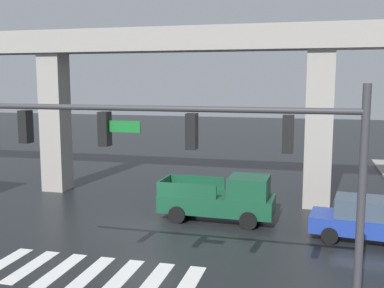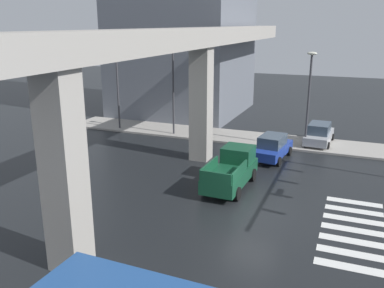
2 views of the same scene
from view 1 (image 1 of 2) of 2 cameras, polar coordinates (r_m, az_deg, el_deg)
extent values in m
plane|color=black|center=(20.01, -6.25, -10.38)|extent=(120.00, 120.00, 0.00)
cube|color=silver|center=(17.63, -22.35, -13.50)|extent=(0.55, 2.80, 0.01)
cube|color=silver|center=(17.02, -19.28, -14.12)|extent=(0.55, 2.80, 0.01)
cube|color=silver|center=(16.47, -15.99, -14.74)|extent=(0.55, 2.80, 0.01)
cube|color=silver|center=(15.97, -12.46, -15.35)|extent=(0.55, 2.80, 0.01)
cube|color=silver|center=(15.54, -8.69, -15.94)|extent=(0.55, 2.80, 0.01)
cube|color=silver|center=(15.17, -4.70, -16.49)|extent=(0.55, 2.80, 0.01)
cube|color=silver|center=(14.87, -0.51, -16.98)|extent=(0.55, 2.80, 0.01)
cube|color=#9E9991|center=(24.31, -1.86, 12.77)|extent=(55.35, 1.82, 1.20)
cube|color=#9E9991|center=(27.24, -16.52, 2.52)|extent=(1.30, 1.30, 7.73)
cube|color=#9E9991|center=(23.38, 15.38, 1.73)|extent=(1.30, 1.30, 7.73)
cube|color=#14472D|center=(20.92, 3.08, -7.30)|extent=(5.15, 2.04, 0.80)
cube|color=#14472D|center=(20.45, 7.08, -5.25)|extent=(1.75, 1.79, 0.90)
cube|color=#3F5160|center=(20.39, 8.38, -5.32)|extent=(0.14, 1.67, 0.77)
cube|color=#14472D|center=(21.85, 0.66, -4.74)|extent=(2.65, 0.17, 0.60)
cube|color=#14472D|center=(20.21, -0.65, -5.79)|extent=(2.65, 0.17, 0.60)
cube|color=#14472D|center=(21.43, -3.46, -5.01)|extent=(0.15, 1.75, 0.60)
cylinder|color=black|center=(21.61, 7.74, -7.97)|extent=(0.77, 0.30, 0.76)
cylinder|color=black|center=(19.90, 6.98, -9.36)|extent=(0.77, 0.30, 0.76)
cylinder|color=black|center=(22.25, -0.41, -7.42)|extent=(0.77, 0.30, 0.76)
cylinder|color=black|center=(20.60, -1.84, -8.70)|extent=(0.77, 0.30, 0.76)
cube|color=#1E3899|center=(19.56, 20.81, -9.33)|extent=(4.47, 2.22, 0.64)
cube|color=#384756|center=(19.37, 20.61, -7.34)|extent=(2.38, 1.73, 0.76)
cylinder|color=black|center=(20.51, 16.99, -9.30)|extent=(0.66, 0.31, 0.64)
cylinder|color=black|center=(18.87, 16.64, -10.80)|extent=(0.66, 0.31, 0.64)
cylinder|color=#38383D|center=(10.86, 20.07, -9.53)|extent=(0.18, 0.18, 6.20)
cylinder|color=#38383D|center=(11.19, -8.01, 4.43)|extent=(10.80, 0.14, 0.14)
cube|color=black|center=(10.40, 11.79, 1.21)|extent=(0.24, 0.32, 0.84)
sphere|color=green|center=(10.44, 11.75, -0.21)|extent=(0.17, 0.17, 0.17)
cube|color=black|center=(10.73, -0.03, 1.57)|extent=(0.24, 0.32, 0.84)
sphere|color=green|center=(10.76, -0.03, 0.20)|extent=(0.17, 0.17, 0.17)
cube|color=black|center=(11.48, -10.73, 1.85)|extent=(0.24, 0.32, 0.84)
sphere|color=green|center=(11.51, -10.70, 0.56)|extent=(0.17, 0.17, 0.17)
cube|color=black|center=(12.57, -19.86, 2.03)|extent=(0.24, 0.32, 0.84)
sphere|color=green|center=(12.60, -19.80, 0.86)|extent=(0.17, 0.17, 0.17)
cube|color=#19722D|center=(11.32, -9.03, 2.16)|extent=(1.10, 0.04, 0.28)
camera|label=2|loc=(29.06, -48.46, 11.05)|focal=38.69mm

